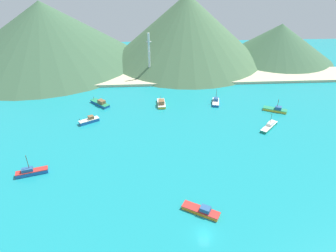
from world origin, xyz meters
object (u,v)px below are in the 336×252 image
fishing_boat_0 (31,172)px  fishing_boat_3 (100,103)px  fishing_boat_5 (269,126)px  fishing_boat_8 (216,102)px  fishing_boat_1 (89,120)px  fishing_boat_4 (161,103)px  radio_tower (149,56)px  fishing_boat_2 (202,210)px  fishing_boat_6 (276,109)px

fishing_boat_0 → fishing_boat_3: (13.45, 44.14, -0.02)m
fishing_boat_5 → fishing_boat_8: (-15.35, 21.20, 0.05)m
fishing_boat_1 → fishing_boat_4: fishing_boat_1 is taller
fishing_boat_0 → fishing_boat_3: size_ratio=0.99×
fishing_boat_4 → fishing_boat_0: bearing=-132.3°
fishing_boat_4 → fishing_boat_5: (38.24, -20.75, -0.21)m
fishing_boat_0 → radio_tower: radio_tower is taller
fishing_boat_2 → fishing_boat_4: size_ratio=1.11×
fishing_boat_3 → radio_tower: radio_tower is taller
fishing_boat_8 → radio_tower: bearing=132.9°
fishing_boat_1 → fishing_boat_3: (2.07, 14.69, -0.00)m
fishing_boat_8 → fishing_boat_1: bearing=-165.0°
fishing_boat_3 → fishing_boat_5: size_ratio=1.03×
fishing_boat_3 → fishing_boat_2: bearing=-62.0°
fishing_boat_2 → fishing_boat_1: bearing=126.6°
fishing_boat_0 → fishing_boat_8: (61.59, 42.92, -0.11)m
fishing_boat_4 → fishing_boat_5: fishing_boat_5 is taller
fishing_boat_3 → radio_tower: 36.69m
fishing_boat_5 → radio_tower: size_ratio=0.38×
fishing_boat_1 → fishing_boat_2: (34.73, -46.71, -0.18)m
fishing_boat_2 → fishing_boat_3: bearing=118.0°
fishing_boat_4 → fishing_boat_8: fishing_boat_8 is taller
fishing_boat_0 → fishing_boat_3: 46.15m
fishing_boat_0 → fishing_boat_4: bearing=47.7°
radio_tower → fishing_boat_5: bearing=-49.9°
fishing_boat_0 → fishing_boat_1: (11.38, 29.45, -0.01)m
fishing_boat_4 → fishing_boat_6: (45.29, -8.11, -0.17)m
fishing_boat_3 → fishing_boat_4: 25.31m
fishing_boat_5 → fishing_boat_8: bearing=125.9°
fishing_boat_0 → fishing_boat_6: bearing=22.2°
fishing_boat_4 → fishing_boat_6: 46.01m
fishing_boat_3 → fishing_boat_6: size_ratio=0.97×
fishing_boat_8 → radio_tower: 41.81m
fishing_boat_0 → fishing_boat_4: (38.70, 42.47, 0.05)m
fishing_boat_6 → fishing_boat_8: (-22.40, 8.57, 0.01)m
fishing_boat_0 → fishing_boat_5: size_ratio=1.02×
fishing_boat_4 → radio_tower: size_ratio=0.37×
fishing_boat_2 → radio_tower: (-12.00, 89.77, 10.89)m
fishing_boat_2 → fishing_boat_6: bearing=53.7°
fishing_boat_4 → fishing_boat_8: size_ratio=1.08×
fishing_boat_0 → fishing_boat_5: fishing_boat_0 is taller
fishing_boat_1 → fishing_boat_6: bearing=3.9°
fishing_boat_3 → fishing_boat_5: bearing=-19.5°
fishing_boat_1 → fishing_boat_5: fishing_boat_5 is taller
fishing_boat_5 → fishing_boat_3: bearing=160.5°
fishing_boat_2 → fishing_boat_5: (30.83, 38.97, 0.03)m
fishing_boat_5 → radio_tower: (-42.84, 50.80, 10.86)m
fishing_boat_1 → fishing_boat_5: size_ratio=0.87×
fishing_boat_5 → fishing_boat_4: bearing=151.5°
fishing_boat_2 → fishing_boat_3: (-32.66, 61.40, 0.17)m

